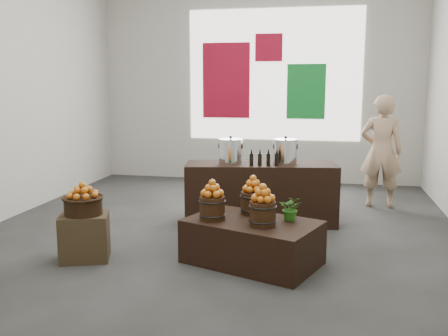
% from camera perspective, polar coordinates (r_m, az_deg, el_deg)
% --- Properties ---
extents(ground, '(7.00, 7.00, 0.00)m').
position_cam_1_polar(ground, '(6.33, -0.64, -7.38)').
color(ground, '#373735').
rests_on(ground, ground).
extents(back_wall, '(6.00, 0.04, 4.00)m').
position_cam_1_polar(back_wall, '(9.50, 3.90, 10.54)').
color(back_wall, '#B2AFA4').
rests_on(back_wall, ground).
extents(back_opening, '(3.20, 0.02, 2.40)m').
position_cam_1_polar(back_opening, '(9.44, 5.71, 10.52)').
color(back_opening, white).
rests_on(back_opening, back_wall).
extents(deco_red_left, '(0.90, 0.04, 1.40)m').
position_cam_1_polar(deco_red_left, '(9.57, 0.25, 9.96)').
color(deco_red_left, maroon).
rests_on(deco_red_left, back_wall).
extents(deco_green_right, '(0.70, 0.04, 1.00)m').
position_cam_1_polar(deco_green_right, '(9.39, 9.36, 8.61)').
color(deco_green_right, '#12792A').
rests_on(deco_green_right, back_wall).
extents(deco_red_upper, '(0.50, 0.04, 0.50)m').
position_cam_1_polar(deco_red_upper, '(9.46, 5.14, 13.56)').
color(deco_red_upper, maroon).
rests_on(deco_red_upper, back_wall).
extents(crate, '(0.60, 0.55, 0.49)m').
position_cam_1_polar(crate, '(5.54, -15.62, -7.59)').
color(crate, '#443720').
rests_on(crate, ground).
extents(wicker_basket, '(0.40, 0.40, 0.18)m').
position_cam_1_polar(wicker_basket, '(5.45, -15.79, -4.20)').
color(wicker_basket, black).
rests_on(wicker_basket, crate).
extents(apples_in_basket, '(0.31, 0.31, 0.17)m').
position_cam_1_polar(apples_in_basket, '(5.41, -15.87, -2.43)').
color(apples_in_basket, '#8E0504').
rests_on(apples_in_basket, wicker_basket).
extents(display_table, '(1.52, 1.23, 0.46)m').
position_cam_1_polar(display_table, '(5.25, 3.24, -8.43)').
color(display_table, black).
rests_on(display_table, ground).
extents(apple_bucket_front_left, '(0.26, 0.26, 0.24)m').
position_cam_1_polar(apple_bucket_front_left, '(5.19, -1.35, -4.60)').
color(apple_bucket_front_left, '#341B0E').
rests_on(apple_bucket_front_left, display_table).
extents(apples_in_bucket_front_left, '(0.20, 0.20, 0.18)m').
position_cam_1_polar(apples_in_bucket_front_left, '(5.14, -1.36, -2.33)').
color(apples_in_bucket_front_left, '#8E0504').
rests_on(apples_in_bucket_front_left, apple_bucket_front_left).
extents(apple_bucket_front_right, '(0.26, 0.26, 0.24)m').
position_cam_1_polar(apple_bucket_front_right, '(4.98, 4.44, -5.23)').
color(apple_bucket_front_right, '#341B0E').
rests_on(apple_bucket_front_right, display_table).
extents(apples_in_bucket_front_right, '(0.20, 0.20, 0.18)m').
position_cam_1_polar(apples_in_bucket_front_right, '(4.93, 4.47, -2.87)').
color(apples_in_bucket_front_right, '#8E0504').
rests_on(apples_in_bucket_front_right, apple_bucket_front_right).
extents(apple_bucket_rear, '(0.26, 0.26, 0.24)m').
position_cam_1_polar(apple_bucket_rear, '(5.42, 3.31, -4.00)').
color(apple_bucket_rear, '#341B0E').
rests_on(apple_bucket_rear, display_table).
extents(apples_in_bucket_rear, '(0.20, 0.20, 0.18)m').
position_cam_1_polar(apples_in_bucket_rear, '(5.37, 3.33, -1.82)').
color(apples_in_bucket_rear, '#8E0504').
rests_on(apples_in_bucket_rear, apple_bucket_rear).
extents(herb_garnish_right, '(0.24, 0.21, 0.26)m').
position_cam_1_polar(herb_garnish_right, '(5.18, 7.67, -4.59)').
color(herb_garnish_right, '#236314').
rests_on(herb_garnish_right, display_table).
extents(herb_garnish_left, '(0.18, 0.15, 0.29)m').
position_cam_1_polar(herb_garnish_left, '(5.55, -1.40, -3.42)').
color(herb_garnish_left, '#236314').
rests_on(herb_garnish_left, display_table).
extents(counter, '(2.06, 0.96, 0.81)m').
position_cam_1_polar(counter, '(6.67, 4.23, -2.91)').
color(counter, black).
rests_on(counter, ground).
extents(stock_pot_left, '(0.31, 0.31, 0.31)m').
position_cam_1_polar(stock_pot_left, '(6.57, 0.76, 1.86)').
color(stock_pot_left, silver).
rests_on(stock_pot_left, counter).
extents(stock_pot_center, '(0.31, 0.31, 0.31)m').
position_cam_1_polar(stock_pot_center, '(6.60, 7.02, 1.82)').
color(stock_pot_center, silver).
rests_on(stock_pot_center, counter).
extents(oil_cruets, '(0.29, 0.10, 0.22)m').
position_cam_1_polar(oil_cruets, '(6.38, 4.36, 1.23)').
color(oil_cruets, black).
rests_on(oil_cruets, counter).
extents(shopper, '(0.64, 0.45, 1.70)m').
position_cam_1_polar(shopper, '(7.82, 17.51, 1.82)').
color(shopper, tan).
rests_on(shopper, ground).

